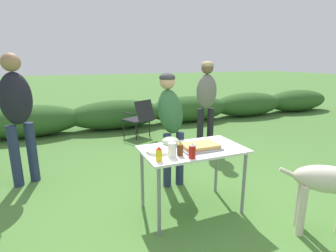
{
  "coord_description": "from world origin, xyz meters",
  "views": [
    {
      "loc": [
        -1.26,
        -2.35,
        1.66
      ],
      "look_at": [
        -0.1,
        0.45,
        0.89
      ],
      "focal_mm": 28.0,
      "sensor_mm": 36.0,
      "label": 1
    }
  ],
  "objects_px": {
    "plate_stack": "(158,150)",
    "ketchup_bottle": "(192,151)",
    "mustard_bottle": "(159,154)",
    "food_tray": "(200,147)",
    "paper_cup_stack": "(172,150)",
    "mixing_bowl": "(170,141)",
    "folding_table": "(193,155)",
    "standing_person_in_navy_coat": "(17,108)",
    "beer_bottle": "(180,149)",
    "standing_person_in_dark_puffer": "(206,96)",
    "standing_person_in_gray_fleece": "(171,116)",
    "camp_chair_green_behind_table": "(140,117)",
    "dog": "(333,184)"
  },
  "relations": [
    {
      "from": "mixing_bowl",
      "to": "standing_person_in_dark_puffer",
      "type": "distance_m",
      "value": 2.14
    },
    {
      "from": "standing_person_in_navy_coat",
      "to": "camp_chair_green_behind_table",
      "type": "xyz_separation_m",
      "value": [
        2.08,
        1.53,
        -0.58
      ]
    },
    {
      "from": "beer_bottle",
      "to": "standing_person_in_navy_coat",
      "type": "distance_m",
      "value": 2.27
    },
    {
      "from": "food_tray",
      "to": "mixing_bowl",
      "type": "xyz_separation_m",
      "value": [
        -0.24,
        0.25,
        0.02
      ]
    },
    {
      "from": "beer_bottle",
      "to": "standing_person_in_navy_coat",
      "type": "relative_size",
      "value": 0.08
    },
    {
      "from": "plate_stack",
      "to": "mustard_bottle",
      "type": "relative_size",
      "value": 1.83
    },
    {
      "from": "plate_stack",
      "to": "standing_person_in_dark_puffer",
      "type": "distance_m",
      "value": 2.4
    },
    {
      "from": "plate_stack",
      "to": "standing_person_in_navy_coat",
      "type": "relative_size",
      "value": 0.15
    },
    {
      "from": "folding_table",
      "to": "standing_person_in_dark_puffer",
      "type": "height_order",
      "value": "standing_person_in_dark_puffer"
    },
    {
      "from": "camp_chair_green_behind_table",
      "to": "food_tray",
      "type": "bearing_deg",
      "value": -121.15
    },
    {
      "from": "folding_table",
      "to": "food_tray",
      "type": "height_order",
      "value": "food_tray"
    },
    {
      "from": "plate_stack",
      "to": "beer_bottle",
      "type": "xyz_separation_m",
      "value": [
        0.17,
        -0.17,
        0.05
      ]
    },
    {
      "from": "mixing_bowl",
      "to": "standing_person_in_gray_fleece",
      "type": "distance_m",
      "value": 0.62
    },
    {
      "from": "beer_bottle",
      "to": "dog",
      "type": "distance_m",
      "value": 1.46
    },
    {
      "from": "folding_table",
      "to": "standing_person_in_gray_fleece",
      "type": "relative_size",
      "value": 0.74
    },
    {
      "from": "mixing_bowl",
      "to": "camp_chair_green_behind_table",
      "type": "relative_size",
      "value": 0.23
    },
    {
      "from": "paper_cup_stack",
      "to": "standing_person_in_gray_fleece",
      "type": "relative_size",
      "value": 0.09
    },
    {
      "from": "ketchup_bottle",
      "to": "standing_person_in_gray_fleece",
      "type": "relative_size",
      "value": 0.11
    },
    {
      "from": "food_tray",
      "to": "standing_person_in_navy_coat",
      "type": "distance_m",
      "value": 2.41
    },
    {
      "from": "standing_person_in_gray_fleece",
      "to": "dog",
      "type": "distance_m",
      "value": 1.94
    },
    {
      "from": "folding_table",
      "to": "standing_person_in_navy_coat",
      "type": "distance_m",
      "value": 2.35
    },
    {
      "from": "food_tray",
      "to": "ketchup_bottle",
      "type": "bearing_deg",
      "value": -134.47
    },
    {
      "from": "mustard_bottle",
      "to": "ketchup_bottle",
      "type": "bearing_deg",
      "value": -10.18
    },
    {
      "from": "food_tray",
      "to": "beer_bottle",
      "type": "height_order",
      "value": "beer_bottle"
    },
    {
      "from": "food_tray",
      "to": "camp_chair_green_behind_table",
      "type": "bearing_deg",
      "value": 85.69
    },
    {
      "from": "paper_cup_stack",
      "to": "mixing_bowl",
      "type": "bearing_deg",
      "value": 69.52
    },
    {
      "from": "mixing_bowl",
      "to": "camp_chair_green_behind_table",
      "type": "height_order",
      "value": "camp_chair_green_behind_table"
    },
    {
      "from": "paper_cup_stack",
      "to": "mustard_bottle",
      "type": "height_order",
      "value": "same"
    },
    {
      "from": "mixing_bowl",
      "to": "dog",
      "type": "distance_m",
      "value": 1.63
    },
    {
      "from": "food_tray",
      "to": "mixing_bowl",
      "type": "bearing_deg",
      "value": 133.85
    },
    {
      "from": "folding_table",
      "to": "mixing_bowl",
      "type": "xyz_separation_m",
      "value": [
        -0.18,
        0.2,
        0.12
      ]
    },
    {
      "from": "ketchup_bottle",
      "to": "camp_chair_green_behind_table",
      "type": "height_order",
      "value": "ketchup_bottle"
    },
    {
      "from": "plate_stack",
      "to": "dog",
      "type": "bearing_deg",
      "value": -33.53
    },
    {
      "from": "folding_table",
      "to": "standing_person_in_gray_fleece",
      "type": "height_order",
      "value": "standing_person_in_gray_fleece"
    },
    {
      "from": "mustard_bottle",
      "to": "food_tray",
      "type": "bearing_deg",
      "value": 15.83
    },
    {
      "from": "plate_stack",
      "to": "standing_person_in_dark_puffer",
      "type": "relative_size",
      "value": 0.16
    },
    {
      "from": "standing_person_in_gray_fleece",
      "to": "camp_chair_green_behind_table",
      "type": "distance_m",
      "value": 2.31
    },
    {
      "from": "mustard_bottle",
      "to": "standing_person_in_gray_fleece",
      "type": "xyz_separation_m",
      "value": [
        0.52,
        0.95,
        0.13
      ]
    },
    {
      "from": "standing_person_in_gray_fleece",
      "to": "dog",
      "type": "relative_size",
      "value": 1.94
    },
    {
      "from": "plate_stack",
      "to": "beer_bottle",
      "type": "distance_m",
      "value": 0.25
    },
    {
      "from": "plate_stack",
      "to": "beer_bottle",
      "type": "relative_size",
      "value": 1.78
    },
    {
      "from": "mustard_bottle",
      "to": "folding_table",
      "type": "bearing_deg",
      "value": 23.04
    },
    {
      "from": "beer_bottle",
      "to": "standing_person_in_dark_puffer",
      "type": "xyz_separation_m",
      "value": [
        1.44,
        1.94,
        0.2
      ]
    },
    {
      "from": "mustard_bottle",
      "to": "standing_person_in_navy_coat",
      "type": "bearing_deg",
      "value": 128.52
    },
    {
      "from": "paper_cup_stack",
      "to": "beer_bottle",
      "type": "bearing_deg",
      "value": 0.36
    },
    {
      "from": "mixing_bowl",
      "to": "paper_cup_stack",
      "type": "height_order",
      "value": "paper_cup_stack"
    },
    {
      "from": "dog",
      "to": "camp_chair_green_behind_table",
      "type": "distance_m",
      "value": 3.95
    },
    {
      "from": "plate_stack",
      "to": "ketchup_bottle",
      "type": "relative_size",
      "value": 1.61
    },
    {
      "from": "plate_stack",
      "to": "paper_cup_stack",
      "type": "height_order",
      "value": "paper_cup_stack"
    },
    {
      "from": "standing_person_in_dark_puffer",
      "to": "food_tray",
      "type": "bearing_deg",
      "value": -115.99
    }
  ]
}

